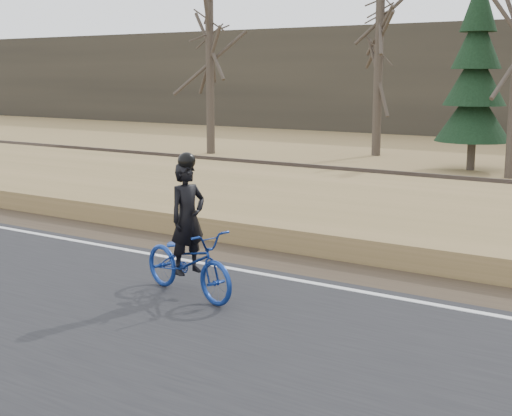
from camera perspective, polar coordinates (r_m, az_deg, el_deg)
The scene contains 11 objects.
ground at distance 10.79m, azimuth 9.40°, elevation -7.47°, with size 120.00×120.00×0.00m, color #98794D.
road at distance 8.67m, azimuth 2.62°, elevation -11.73°, with size 120.00×6.00×0.06m, color black.
edge_line at distance 10.94m, azimuth 9.83°, elevation -6.86°, with size 120.00×0.12×0.01m, color silver.
shoulder at distance 11.84m, azimuth 11.74°, elevation -5.79°, with size 120.00×1.60×0.04m, color #473A2B.
embankment at distance 14.55m, azimuth 16.07°, elevation -2.08°, with size 120.00×5.00×0.44m, color #98794D.
ballast at distance 18.16m, azimuth 19.59°, elevation 0.22°, with size 120.00×3.00×0.45m, color slate.
railroad at distance 18.11m, azimuth 19.65°, elevation 1.16°, with size 120.00×2.40×0.29m.
cyclist at distance 10.64m, azimuth -5.44°, elevation -3.48°, with size 2.08×1.14×2.16m.
bare_tree_far_left at distance 30.19m, azimuth -3.71°, elevation 11.17°, with size 0.36×0.36×7.17m, color #463D33.
bare_tree_left at distance 29.76m, azimuth 9.77°, elevation 10.95°, with size 0.36×0.36×7.07m, color #463D33.
conifer at distance 25.96m, azimuth 17.14°, elevation 9.88°, with size 2.60×2.60×6.70m.
Camera 1 is at (4.02, -9.43, 3.34)m, focal length 50.00 mm.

